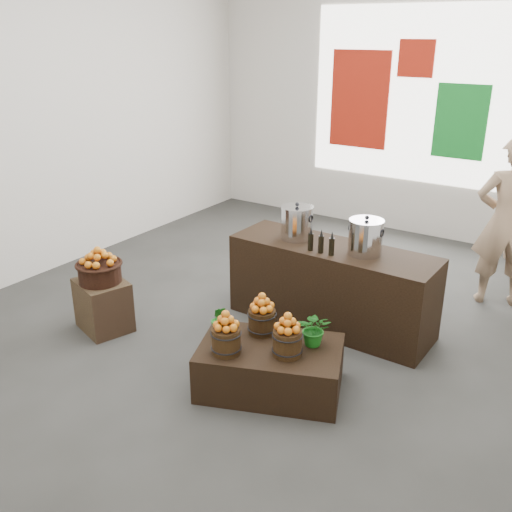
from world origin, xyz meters
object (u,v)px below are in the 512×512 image
Objects in this scene: counter at (331,286)px; stock_pot_center at (365,238)px; stock_pot_left at (297,224)px; crate at (103,305)px; display_table at (270,368)px; wicker_basket at (100,273)px; shopper at (507,222)px.

stock_pot_center reaches higher than counter.
stock_pot_center is at bearing -1.28° from stock_pot_left.
counter is (1.88, 1.37, 0.17)m from crate.
crate is at bearing -142.70° from counter.
stock_pot_left reaches higher than display_table.
counter is (1.88, 1.37, -0.19)m from wicker_basket.
stock_pot_center reaches higher than crate.
crate is 2.14m from stock_pot_left.
crate is 0.28× the size of shopper.
display_table is 1.65m from stock_pot_left.
counter reaches higher than wicker_basket.
crate is 0.36m from wicker_basket.
shopper is at bearing 41.87° from crate.
crate is 1.25× the size of wicker_basket.
stock_pot_left and stock_pot_center have the same top height.
shopper is at bearing 40.46° from stock_pot_left.
stock_pot_left is at bearing 19.35° from shopper.
display_table is 3.65× the size of stock_pot_left.
shopper reaches higher than stock_pot_center.
display_table is (1.98, 0.04, -0.06)m from crate.
stock_pot_center is at bearing 0.00° from counter.
display_table is 0.63× the size of shopper.
crate is at bearing 20.76° from shopper.
stock_pot_left reaches higher than crate.
stock_pot_center is 1.81m from shopper.
stock_pot_left is at bearing 43.49° from wicker_basket.
shopper reaches higher than counter.
shopper is at bearing 56.82° from stock_pot_center.
counter is at bearing 36.02° from crate.
wicker_basket is 0.36× the size of display_table.
shopper is (1.22, 2.83, 0.74)m from display_table.
crate is 2.33m from counter.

